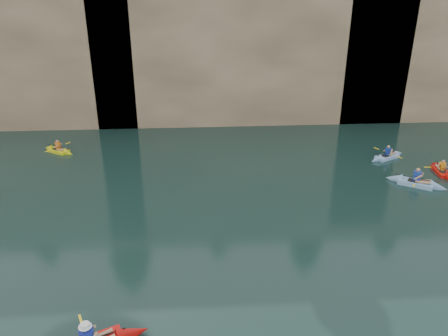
{
  "coord_description": "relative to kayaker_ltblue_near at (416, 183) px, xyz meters",
  "views": [
    {
      "loc": [
        -2.47,
        -11.34,
        10.77
      ],
      "look_at": [
        -1.28,
        6.41,
        3.0
      ],
      "focal_mm": 35.0,
      "sensor_mm": 36.0,
      "label": 1
    }
  ],
  "objects": [
    {
      "name": "cliff",
      "position": [
        -9.83,
        19.88,
        5.84
      ],
      "size": [
        70.0,
        16.0,
        12.0
      ],
      "primitive_type": "cube",
      "color": "tan",
      "rests_on": "ground"
    },
    {
      "name": "kayaker_red_far",
      "position": [
        2.32,
        1.51,
        -0.03
      ],
      "size": [
        2.12,
        2.95,
        1.06
      ],
      "rotation": [
        0.0,
        0.0,
        1.46
      ],
      "color": "red",
      "rests_on": "ground"
    },
    {
      "name": "cliff_slab_center",
      "position": [
        -7.83,
        12.48,
        5.54
      ],
      "size": [
        24.0,
        2.4,
        11.4
      ],
      "primitive_type": "cube",
      "color": "tan",
      "rests_on": "ground"
    },
    {
      "name": "ground",
      "position": [
        -9.83,
        -10.12,
        -0.16
      ],
      "size": [
        160.0,
        160.0,
        0.0
      ],
      "primitive_type": "plane",
      "color": "black",
      "rests_on": "ground"
    },
    {
      "name": "kayaker_ltblue_mid",
      "position": [
        0.03,
        4.02,
        -0.02
      ],
      "size": [
        2.91,
        2.01,
        1.11
      ],
      "rotation": [
        0.0,
        0.0,
        0.48
      ],
      "color": "#88B2E5",
      "rests_on": "ground"
    },
    {
      "name": "kayaker_yellow",
      "position": [
        -21.59,
        6.57,
        -0.03
      ],
      "size": [
        2.54,
        1.98,
        1.07
      ],
      "rotation": [
        0.0,
        0.0,
        -0.58
      ],
      "color": "yellow",
      "rests_on": "ground"
    },
    {
      "name": "sea_cave_center",
      "position": [
        -13.83,
        11.83,
        1.44
      ],
      "size": [
        3.5,
        1.0,
        3.2
      ],
      "primitive_type": "cube",
      "color": "black",
      "rests_on": "ground"
    },
    {
      "name": "sea_cave_east",
      "position": [
        0.17,
        11.83,
        2.09
      ],
      "size": [
        5.0,
        1.0,
        4.5
      ],
      "primitive_type": "cube",
      "color": "black",
      "rests_on": "ground"
    },
    {
      "name": "kayaker_ltblue_near",
      "position": [
        0.0,
        0.0,
        0.0
      ],
      "size": [
        3.18,
        2.47,
        1.3
      ],
      "rotation": [
        0.0,
        0.0,
        -0.58
      ],
      "color": "#7FABD4",
      "rests_on": "ground"
    }
  ]
}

